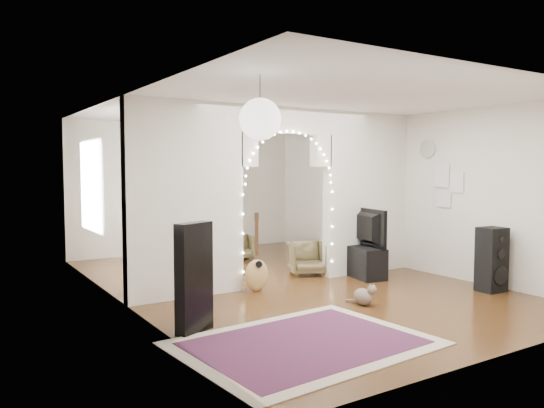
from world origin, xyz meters
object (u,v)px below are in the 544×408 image
media_console (361,261)px  dining_chair_right (307,258)px  acoustic_guitar (257,262)px  bookcase (171,216)px  dining_chair_left (239,247)px  floor_speaker (492,260)px  dining_table (206,225)px

media_console → dining_chair_right: (-0.66, 0.60, 0.02)m
acoustic_guitar → bookcase: 3.77m
media_console → acoustic_guitar: bearing=-168.9°
media_console → dining_chair_left: bearing=121.1°
bookcase → dining_chair_left: (0.89, -1.25, -0.56)m
floor_speaker → bookcase: bookcase is taller
media_console → dining_chair_left: media_console is taller
acoustic_guitar → dining_chair_left: (1.09, 2.50, -0.19)m
media_console → floor_speaker: bearing=-53.3°
floor_speaker → dining_table: size_ratio=0.73×
bookcase → dining_table: (0.32, -0.98, -0.12)m
bookcase → dining_chair_right: size_ratio=2.69×
floor_speaker → bookcase: 6.18m
acoustic_guitar → dining_table: acoustic_guitar is taller
dining_chair_left → acoustic_guitar: bearing=-100.8°
bookcase → dining_chair_left: bearing=-47.3°
dining_chair_left → dining_chair_right: 1.91m
acoustic_guitar → media_console: acoustic_guitar is taller
acoustic_guitar → media_console: bearing=10.8°
media_console → dining_chair_left: 2.66m
dining_table → dining_chair_right: bearing=-75.0°
media_console → bookcase: 4.20m
media_console → bookcase: size_ratio=0.63×
floor_speaker → media_console: floor_speaker is taller
media_console → dining_chair_right: dining_chair_right is taller
bookcase → dining_chair_right: bearing=-62.8°
acoustic_guitar → dining_chair_right: acoustic_guitar is taller
bookcase → floor_speaker: bearing=-57.2°
dining_chair_right → media_console: bearing=-19.1°
dining_chair_left → dining_chair_right: dining_chair_right is taller
dining_table → dining_chair_right: 2.35m
floor_speaker → dining_chair_left: size_ratio=1.79×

